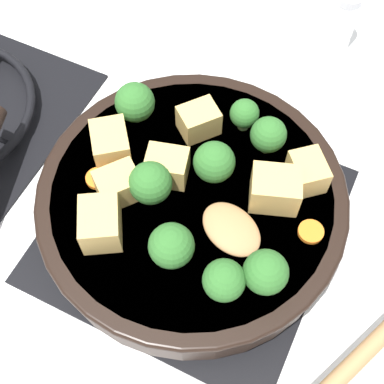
# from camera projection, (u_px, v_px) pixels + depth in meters

# --- Properties ---
(ground_plane) EXTENTS (2.40, 2.40, 0.00)m
(ground_plane) POSITION_uv_depth(u_px,v_px,m) (192.00, 225.00, 0.63)
(ground_plane) COLOR white
(front_burner_grate) EXTENTS (0.31, 0.31, 0.03)m
(front_burner_grate) POSITION_uv_depth(u_px,v_px,m) (192.00, 220.00, 0.62)
(front_burner_grate) COLOR black
(front_burner_grate) RESTS_ON ground_plane
(skillet_pan) EXTENTS (0.33, 0.44, 0.05)m
(skillet_pan) POSITION_uv_depth(u_px,v_px,m) (190.00, 202.00, 0.58)
(skillet_pan) COLOR black
(skillet_pan) RESTS_ON front_burner_grate
(wooden_spoon) EXTENTS (0.25, 0.25, 0.02)m
(wooden_spoon) POSITION_uv_depth(u_px,v_px,m) (303.00, 302.00, 0.49)
(wooden_spoon) COLOR #A87A4C
(wooden_spoon) RESTS_ON skillet_pan
(tofu_cube_center_large) EXTENTS (0.06, 0.06, 0.04)m
(tofu_cube_center_large) POSITION_uv_depth(u_px,v_px,m) (111.00, 144.00, 0.57)
(tofu_cube_center_large) COLOR tan
(tofu_cube_center_large) RESTS_ON skillet_pan
(tofu_cube_near_handle) EXTENTS (0.04, 0.05, 0.03)m
(tofu_cube_near_handle) POSITION_uv_depth(u_px,v_px,m) (167.00, 166.00, 0.56)
(tofu_cube_near_handle) COLOR tan
(tofu_cube_near_handle) RESTS_ON skillet_pan
(tofu_cube_east_chunk) EXTENTS (0.05, 0.05, 0.03)m
(tofu_cube_east_chunk) POSITION_uv_depth(u_px,v_px,m) (307.00, 172.00, 0.55)
(tofu_cube_east_chunk) COLOR tan
(tofu_cube_east_chunk) RESTS_ON skillet_pan
(tofu_cube_west_chunk) EXTENTS (0.05, 0.05, 0.03)m
(tofu_cube_west_chunk) POSITION_uv_depth(u_px,v_px,m) (199.00, 120.00, 0.59)
(tofu_cube_west_chunk) COLOR tan
(tofu_cube_west_chunk) RESTS_ON skillet_pan
(tofu_cube_back_piece) EXTENTS (0.05, 0.06, 0.04)m
(tofu_cube_back_piece) POSITION_uv_depth(u_px,v_px,m) (275.00, 189.00, 0.54)
(tofu_cube_back_piece) COLOR tan
(tofu_cube_back_piece) RESTS_ON skillet_pan
(tofu_cube_front_piece) EXTENTS (0.06, 0.06, 0.04)m
(tofu_cube_front_piece) POSITION_uv_depth(u_px,v_px,m) (100.00, 224.00, 0.52)
(tofu_cube_front_piece) COLOR tan
(tofu_cube_front_piece) RESTS_ON skillet_pan
(tofu_cube_mid_small) EXTENTS (0.06, 0.05, 0.03)m
(tofu_cube_mid_small) POSITION_uv_depth(u_px,v_px,m) (118.00, 185.00, 0.55)
(tofu_cube_mid_small) COLOR tan
(tofu_cube_mid_small) RESTS_ON skillet_pan
(broccoli_floret_near_spoon) EXTENTS (0.04, 0.04, 0.05)m
(broccoli_floret_near_spoon) POSITION_uv_depth(u_px,v_px,m) (214.00, 162.00, 0.55)
(broccoli_floret_near_spoon) COLOR #709956
(broccoli_floret_near_spoon) RESTS_ON skillet_pan
(broccoli_floret_center_top) EXTENTS (0.04, 0.04, 0.05)m
(broccoli_floret_center_top) POSITION_uv_depth(u_px,v_px,m) (171.00, 246.00, 0.50)
(broccoli_floret_center_top) COLOR #709956
(broccoli_floret_center_top) RESTS_ON skillet_pan
(broccoli_floret_east_rim) EXTENTS (0.04, 0.04, 0.05)m
(broccoli_floret_east_rim) POSITION_uv_depth(u_px,v_px,m) (135.00, 103.00, 0.58)
(broccoli_floret_east_rim) COLOR #709956
(broccoli_floret_east_rim) RESTS_ON skillet_pan
(broccoli_floret_west_rim) EXTENTS (0.03, 0.03, 0.04)m
(broccoli_floret_west_rim) POSITION_uv_depth(u_px,v_px,m) (244.00, 114.00, 0.58)
(broccoli_floret_west_rim) COLOR #709956
(broccoli_floret_west_rim) RESTS_ON skillet_pan
(broccoli_floret_north_edge) EXTENTS (0.04, 0.04, 0.05)m
(broccoli_floret_north_edge) POSITION_uv_depth(u_px,v_px,m) (268.00, 135.00, 0.57)
(broccoli_floret_north_edge) COLOR #709956
(broccoli_floret_north_edge) RESTS_ON skillet_pan
(broccoli_floret_south_cluster) EXTENTS (0.04, 0.04, 0.05)m
(broccoli_floret_south_cluster) POSITION_uv_depth(u_px,v_px,m) (224.00, 280.00, 0.48)
(broccoli_floret_south_cluster) COLOR #709956
(broccoli_floret_south_cluster) RESTS_ON skillet_pan
(broccoli_floret_mid_floret) EXTENTS (0.04, 0.04, 0.05)m
(broccoli_floret_mid_floret) POSITION_uv_depth(u_px,v_px,m) (150.00, 183.00, 0.53)
(broccoli_floret_mid_floret) COLOR #709956
(broccoli_floret_mid_floret) RESTS_ON skillet_pan
(broccoli_floret_small_inner) EXTENTS (0.04, 0.04, 0.05)m
(broccoli_floret_small_inner) POSITION_uv_depth(u_px,v_px,m) (266.00, 272.00, 0.49)
(broccoli_floret_small_inner) COLOR #709956
(broccoli_floret_small_inner) RESTS_ON skillet_pan
(carrot_slice_orange_thin) EXTENTS (0.03, 0.03, 0.01)m
(carrot_slice_orange_thin) POSITION_uv_depth(u_px,v_px,m) (311.00, 232.00, 0.54)
(carrot_slice_orange_thin) COLOR orange
(carrot_slice_orange_thin) RESTS_ON skillet_pan
(carrot_slice_near_center) EXTENTS (0.03, 0.03, 0.01)m
(carrot_slice_near_center) POSITION_uv_depth(u_px,v_px,m) (98.00, 178.00, 0.57)
(carrot_slice_near_center) COLOR orange
(carrot_slice_near_center) RESTS_ON skillet_pan
(salt_shaker) EXTENTS (0.04, 0.04, 0.09)m
(salt_shaker) POSITION_uv_depth(u_px,v_px,m) (343.00, 21.00, 0.74)
(salt_shaker) COLOR white
(salt_shaker) RESTS_ON ground_plane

